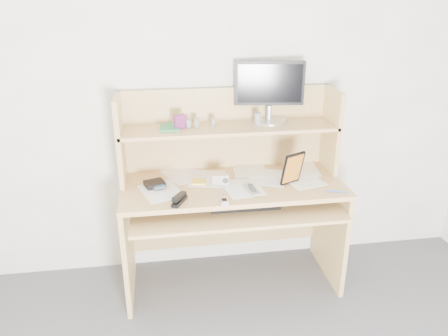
{
  "coord_description": "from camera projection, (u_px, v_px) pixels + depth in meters",
  "views": [
    {
      "loc": [
        -0.43,
        -1.0,
        1.89
      ],
      "look_at": [
        -0.06,
        1.43,
        0.88
      ],
      "focal_mm": 35.0,
      "sensor_mm": 36.0,
      "label": 1
    }
  ],
  "objects": [
    {
      "name": "shelf_book",
      "position": [
        170.0,
        127.0,
        2.73
      ],
      "size": [
        0.12,
        0.17,
        0.02
      ],
      "primitive_type": "cube",
      "rotation": [
        0.0,
        0.0,
        -0.02
      ],
      "color": "#388D58",
      "rests_on": "desk"
    },
    {
      "name": "sticky_note_pad",
      "position": [
        199.0,
        182.0,
        2.77
      ],
      "size": [
        0.1,
        0.1,
        0.01
      ],
      "primitive_type": "cube",
      "rotation": [
        0.0,
        0.0,
        -0.13
      ],
      "color": "gold",
      "rests_on": "desk"
    },
    {
      "name": "chip_stack_b",
      "position": [
        196.0,
        123.0,
        2.75
      ],
      "size": [
        0.04,
        0.04,
        0.06
      ],
      "primitive_type": "cylinder",
      "rotation": [
        0.0,
        0.0,
        -0.16
      ],
      "color": "silver",
      "rests_on": "desk"
    },
    {
      "name": "stapler",
      "position": [
        179.0,
        199.0,
        2.5
      ],
      "size": [
        0.1,
        0.15,
        0.04
      ],
      "primitive_type": "cube",
      "rotation": [
        0.0,
        0.0,
        -0.49
      ],
      "color": "black",
      "rests_on": "paper_clutter"
    },
    {
      "name": "blue_pen",
      "position": [
        337.0,
        192.0,
        2.63
      ],
      "size": [
        0.13,
        0.05,
        0.01
      ],
      "primitive_type": "cylinder",
      "rotation": [
        1.57,
        0.0,
        1.23
      ],
      "color": "blue",
      "rests_on": "paper_clutter"
    },
    {
      "name": "keyboard",
      "position": [
        245.0,
        204.0,
        2.68
      ],
      "size": [
        0.42,
        0.16,
        0.03
      ],
      "rotation": [
        0.0,
        0.0,
        -0.02
      ],
      "color": "black",
      "rests_on": "desk"
    },
    {
      "name": "chip_stack_a",
      "position": [
        189.0,
        124.0,
        2.74
      ],
      "size": [
        0.04,
        0.04,
        0.05
      ],
      "primitive_type": "cylinder",
      "rotation": [
        0.0,
        0.0,
        -0.25
      ],
      "color": "black",
      "rests_on": "desk"
    },
    {
      "name": "back_wall",
      "position": [
        225.0,
        94.0,
        2.87
      ],
      "size": [
        3.6,
        0.04,
        2.5
      ],
      "primitive_type": "cube",
      "color": "white",
      "rests_on": "floor"
    },
    {
      "name": "wallet",
      "position": [
        154.0,
        184.0,
        2.71
      ],
      "size": [
        0.14,
        0.13,
        0.03
      ],
      "primitive_type": "cube",
      "rotation": [
        0.0,
        0.0,
        0.32
      ],
      "color": "black",
      "rests_on": "paper_clutter"
    },
    {
      "name": "digital_camera",
      "position": [
        220.0,
        179.0,
        2.73
      ],
      "size": [
        0.11,
        0.05,
        0.06
      ],
      "primitive_type": "cube",
      "rotation": [
        0.0,
        0.0,
        -0.11
      ],
      "color": "silver",
      "rests_on": "paper_clutter"
    },
    {
      "name": "chip_stack_d",
      "position": [
        258.0,
        119.0,
        2.8
      ],
      "size": [
        0.06,
        0.06,
        0.08
      ],
      "primitive_type": "cylinder",
      "rotation": [
        0.0,
        0.0,
        0.38
      ],
      "color": "silver",
      "rests_on": "desk"
    },
    {
      "name": "tv_remote",
      "position": [
        252.0,
        190.0,
        2.64
      ],
      "size": [
        0.08,
        0.17,
        0.02
      ],
      "primitive_type": "cube",
      "rotation": [
        0.0,
        0.0,
        0.22
      ],
      "color": "gray",
      "rests_on": "paper_clutter"
    },
    {
      "name": "game_case",
      "position": [
        293.0,
        168.0,
        2.7
      ],
      "size": [
        0.14,
        0.08,
        0.21
      ],
      "primitive_type": "cube",
      "rotation": [
        0.0,
        0.0,
        0.45
      ],
      "color": "black",
      "rests_on": "paper_clutter"
    },
    {
      "name": "desk",
      "position": [
        231.0,
        186.0,
        2.86
      ],
      "size": [
        1.4,
        0.7,
        1.3
      ],
      "color": "tan",
      "rests_on": "floor"
    },
    {
      "name": "card_box",
      "position": [
        180.0,
        122.0,
        2.7
      ],
      "size": [
        0.07,
        0.05,
        0.09
      ],
      "primitive_type": "cube",
      "rotation": [
        0.0,
        0.0,
        0.45
      ],
      "color": "maroon",
      "rests_on": "desk"
    },
    {
      "name": "flip_phone",
      "position": [
        224.0,
        200.0,
        2.51
      ],
      "size": [
        0.05,
        0.09,
        0.02
      ],
      "primitive_type": "cube",
      "rotation": [
        0.0,
        0.0,
        0.01
      ],
      "color": "silver",
      "rests_on": "paper_clutter"
    },
    {
      "name": "chip_stack_c",
      "position": [
        213.0,
        122.0,
        2.78
      ],
      "size": [
        0.04,
        0.04,
        0.05
      ],
      "primitive_type": "cylinder",
      "rotation": [
        0.0,
        0.0,
        -0.12
      ],
      "color": "black",
      "rests_on": "desk"
    },
    {
      "name": "paper_clutter",
      "position": [
        233.0,
        183.0,
        2.76
      ],
      "size": [
        1.32,
        0.54,
        0.01
      ],
      "primitive_type": "cube",
      "color": "silver",
      "rests_on": "desk"
    },
    {
      "name": "monitor",
      "position": [
        269.0,
        90.0,
        2.81
      ],
      "size": [
        0.45,
        0.23,
        0.39
      ],
      "rotation": [
        0.0,
        0.0,
        -0.14
      ],
      "color": "silver",
      "rests_on": "desk"
    }
  ]
}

